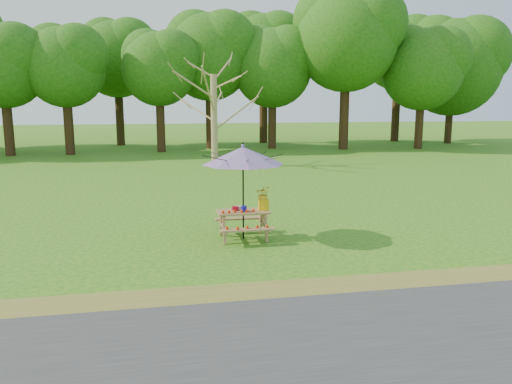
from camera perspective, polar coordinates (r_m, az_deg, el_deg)
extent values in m
plane|color=#206713|center=(11.27, -24.57, -6.93)|extent=(120.00, 120.00, 0.00)
cylinder|color=#987A52|center=(24.48, -4.81, 8.12)|extent=(0.32, 0.32, 4.41)
cube|color=#946242|center=(11.53, -1.46, -2.25)|extent=(1.20, 0.62, 0.04)
cube|color=#946242|center=(11.07, -0.99, -4.33)|extent=(1.20, 0.22, 0.04)
cube|color=#946242|center=(12.12, -1.89, -3.03)|extent=(1.20, 0.22, 0.04)
cylinder|color=black|center=(11.44, -1.48, 0.07)|extent=(0.04, 0.04, 2.25)
cone|color=#1D71A6|center=(11.32, -1.50, 4.18)|extent=(1.94, 1.94, 0.40)
sphere|color=#1D71A6|center=(11.29, -1.50, 5.30)|extent=(0.08, 0.08, 0.08)
cube|color=#B00E23|center=(11.54, -2.40, -1.89)|extent=(0.14, 0.12, 0.10)
cylinder|color=#121498|center=(11.43, -1.39, -1.92)|extent=(0.13, 0.13, 0.13)
cube|color=beige|center=(11.72, -2.04, -1.77)|extent=(0.13, 0.13, 0.07)
cylinder|color=#DFB10B|center=(11.59, 0.86, -1.44)|extent=(0.25, 0.25, 0.25)
imported|color=gold|center=(11.54, 0.87, -0.20)|extent=(0.40, 0.37, 0.38)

